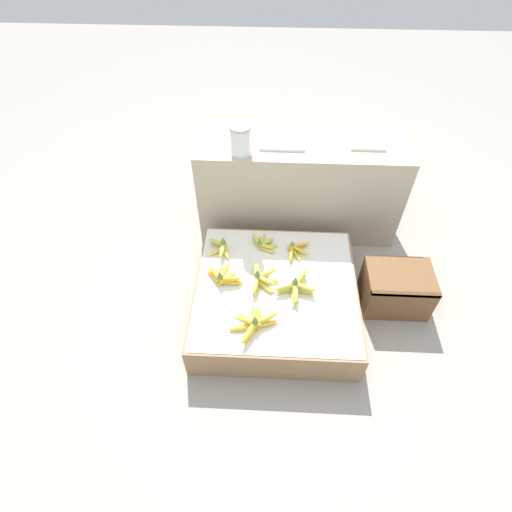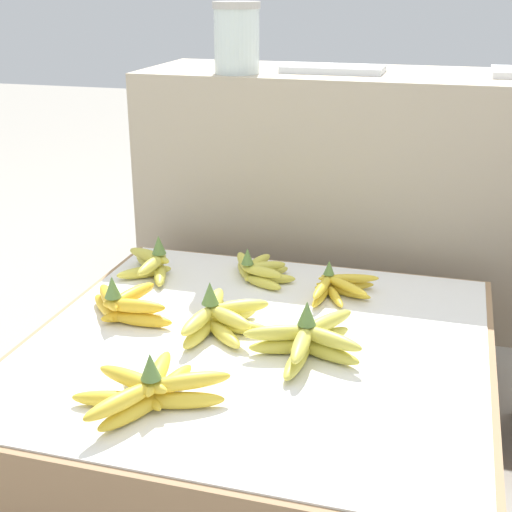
% 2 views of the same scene
% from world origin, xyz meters
% --- Properties ---
extents(ground_plane, '(10.00, 10.00, 0.00)m').
position_xyz_m(ground_plane, '(0.00, 0.00, 0.00)').
color(ground_plane, gray).
extents(display_platform, '(0.96, 0.95, 0.23)m').
position_xyz_m(display_platform, '(0.00, 0.00, 0.12)').
color(display_platform, '#997551').
rests_on(display_platform, ground_plane).
extents(back_vendor_table, '(1.38, 0.44, 0.70)m').
position_xyz_m(back_vendor_table, '(0.15, 0.79, 0.35)').
color(back_vendor_table, tan).
rests_on(back_vendor_table, ground_plane).
extents(wooden_crate, '(0.40, 0.30, 0.27)m').
position_xyz_m(wooden_crate, '(0.75, 0.09, 0.14)').
color(wooden_crate, brown).
rests_on(wooden_crate, ground_plane).
extents(banana_bunch_front_midleft, '(0.28, 0.27, 0.11)m').
position_xyz_m(banana_bunch_front_midleft, '(-0.12, -0.29, 0.26)').
color(banana_bunch_front_midleft, gold).
rests_on(banana_bunch_front_midleft, display_platform).
extents(banana_bunch_middle_left, '(0.24, 0.17, 0.11)m').
position_xyz_m(banana_bunch_middle_left, '(-0.32, 0.03, 0.26)').
color(banana_bunch_middle_left, gold).
rests_on(banana_bunch_middle_left, display_platform).
extents(banana_bunch_middle_midleft, '(0.16, 0.25, 0.11)m').
position_xyz_m(banana_bunch_middle_midleft, '(-0.09, 0.02, 0.26)').
color(banana_bunch_middle_midleft, '#DBCC4C').
rests_on(banana_bunch_middle_midleft, display_platform).
extents(banana_bunch_middle_midright, '(0.25, 0.27, 0.11)m').
position_xyz_m(banana_bunch_middle_midright, '(0.11, -0.03, 0.27)').
color(banana_bunch_middle_midright, gold).
rests_on(banana_bunch_middle_midright, display_platform).
extents(banana_bunch_back_left, '(0.16, 0.20, 0.11)m').
position_xyz_m(banana_bunch_back_left, '(-0.36, 0.27, 0.26)').
color(banana_bunch_back_left, gold).
rests_on(banana_bunch_back_left, display_platform).
extents(banana_bunch_back_midleft, '(0.18, 0.16, 0.09)m').
position_xyz_m(banana_bunch_back_midleft, '(-0.09, 0.32, 0.26)').
color(banana_bunch_back_midleft, gold).
rests_on(banana_bunch_back_midleft, display_platform).
extents(banana_bunch_back_midright, '(0.16, 0.18, 0.08)m').
position_xyz_m(banana_bunch_back_midright, '(0.12, 0.28, 0.25)').
color(banana_bunch_back_midright, gold).
rests_on(banana_bunch_back_midright, display_platform).
extents(glass_jar, '(0.13, 0.13, 0.19)m').
position_xyz_m(glass_jar, '(-0.24, 0.66, 0.80)').
color(glass_jar, silver).
rests_on(glass_jar, back_vendor_table).
extents(foam_tray_white, '(0.22, 0.19, 0.02)m').
position_xyz_m(foam_tray_white, '(0.55, 0.81, 0.71)').
color(foam_tray_white, white).
rests_on(foam_tray_white, back_vendor_table).
extents(foam_tray_dark, '(0.28, 0.14, 0.02)m').
position_xyz_m(foam_tray_dark, '(0.01, 0.76, 0.71)').
color(foam_tray_dark, white).
rests_on(foam_tray_dark, back_vendor_table).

